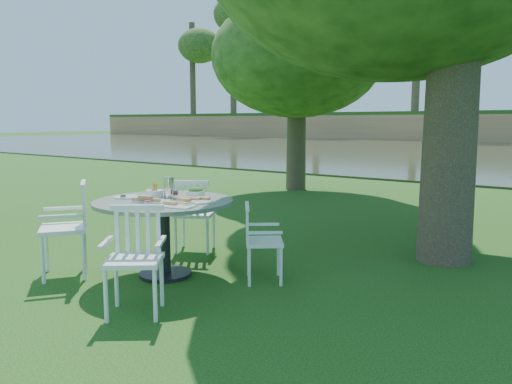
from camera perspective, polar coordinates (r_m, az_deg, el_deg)
ground at (r=5.77m, az=-1.18°, el=-8.62°), size 140.00×140.00×0.00m
table at (r=5.40m, az=-10.48°, el=-2.48°), size 1.47×1.47×0.83m
chair_ne at (r=5.18m, az=0.06°, el=-5.09°), size 0.55×0.56×0.81m
chair_nw at (r=6.34m, az=-7.24°, el=-2.07°), size 0.62×0.61×0.93m
chair_sw at (r=5.71m, az=-20.17°, el=-3.16°), size 0.69×0.69×1.01m
chair_se at (r=4.50m, az=-13.56°, el=-6.51°), size 0.63×0.63×0.92m
tableware at (r=5.47m, az=-9.97°, el=-0.28°), size 1.21×0.85×0.23m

